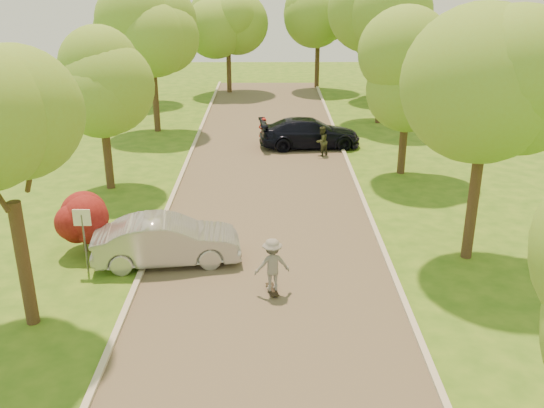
{
  "coord_description": "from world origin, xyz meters",
  "views": [
    {
      "loc": [
        0.07,
        -13.52,
        9.25
      ],
      "look_at": [
        0.19,
        6.65,
        1.3
      ],
      "focal_mm": 40.0,
      "sensor_mm": 36.0,
      "label": 1
    }
  ],
  "objects_px": {
    "longboard": "(272,290)",
    "skateboarder": "(272,265)",
    "person_olive": "(322,141)",
    "silver_sedan": "(167,241)",
    "person_striped": "(264,132)",
    "street_sign": "(83,227)",
    "dark_sedan": "(310,133)"
  },
  "relations": [
    {
      "from": "skateboarder",
      "to": "person_olive",
      "type": "distance_m",
      "value": 14.45
    },
    {
      "from": "street_sign",
      "to": "person_striped",
      "type": "height_order",
      "value": "street_sign"
    },
    {
      "from": "street_sign",
      "to": "person_olive",
      "type": "distance_m",
      "value": 15.46
    },
    {
      "from": "silver_sedan",
      "to": "person_striped",
      "type": "xyz_separation_m",
      "value": [
        3.1,
        14.21,
        -0.02
      ]
    },
    {
      "from": "street_sign",
      "to": "silver_sedan",
      "type": "relative_size",
      "value": 0.45
    },
    {
      "from": "dark_sedan",
      "to": "longboard",
      "type": "relative_size",
      "value": 6.17
    },
    {
      "from": "longboard",
      "to": "person_striped",
      "type": "relative_size",
      "value": 0.57
    },
    {
      "from": "skateboarder",
      "to": "person_striped",
      "type": "bearing_deg",
      "value": -101.43
    },
    {
      "from": "person_striped",
      "to": "person_olive",
      "type": "bearing_deg",
      "value": 144.8
    },
    {
      "from": "skateboarder",
      "to": "dark_sedan",
      "type": "bearing_deg",
      "value": -110.37
    },
    {
      "from": "skateboarder",
      "to": "person_olive",
      "type": "xyz_separation_m",
      "value": [
        2.65,
        14.2,
        -0.16
      ]
    },
    {
      "from": "street_sign",
      "to": "silver_sedan",
      "type": "bearing_deg",
      "value": 14.71
    },
    {
      "from": "street_sign",
      "to": "longboard",
      "type": "xyz_separation_m",
      "value": [
        5.97,
        -1.38,
        -1.47
      ]
    },
    {
      "from": "longboard",
      "to": "person_striped",
      "type": "xyz_separation_m",
      "value": [
        -0.37,
        16.25,
        0.68
      ]
    },
    {
      "from": "skateboarder",
      "to": "person_olive",
      "type": "height_order",
      "value": "skateboarder"
    },
    {
      "from": "silver_sedan",
      "to": "person_olive",
      "type": "xyz_separation_m",
      "value": [
        6.12,
        12.16,
        -0.01
      ]
    },
    {
      "from": "dark_sedan",
      "to": "person_olive",
      "type": "xyz_separation_m",
      "value": [
        0.52,
        -1.67,
        -0.01
      ]
    },
    {
      "from": "longboard",
      "to": "person_striped",
      "type": "bearing_deg",
      "value": -101.43
    },
    {
      "from": "silver_sedan",
      "to": "longboard",
      "type": "distance_m",
      "value": 4.09
    },
    {
      "from": "longboard",
      "to": "skateboarder",
      "type": "height_order",
      "value": "skateboarder"
    },
    {
      "from": "dark_sedan",
      "to": "person_olive",
      "type": "height_order",
      "value": "dark_sedan"
    },
    {
      "from": "street_sign",
      "to": "dark_sedan",
      "type": "xyz_separation_m",
      "value": [
        8.1,
        14.49,
        -0.77
      ]
    },
    {
      "from": "dark_sedan",
      "to": "person_striped",
      "type": "xyz_separation_m",
      "value": [
        -2.5,
        0.38,
        -0.02
      ]
    },
    {
      "from": "person_striped",
      "to": "person_olive",
      "type": "distance_m",
      "value": 3.65
    },
    {
      "from": "dark_sedan",
      "to": "longboard",
      "type": "distance_m",
      "value": 16.03
    },
    {
      "from": "street_sign",
      "to": "person_striped",
      "type": "bearing_deg",
      "value": 69.35
    },
    {
      "from": "street_sign",
      "to": "dark_sedan",
      "type": "height_order",
      "value": "street_sign"
    },
    {
      "from": "skateboarder",
      "to": "longboard",
      "type": "bearing_deg",
      "value": 167.28
    },
    {
      "from": "person_striped",
      "to": "person_olive",
      "type": "height_order",
      "value": "person_olive"
    },
    {
      "from": "longboard",
      "to": "person_olive",
      "type": "relative_size",
      "value": 0.57
    },
    {
      "from": "silver_sedan",
      "to": "longboard",
      "type": "relative_size",
      "value": 5.42
    },
    {
      "from": "dark_sedan",
      "to": "longboard",
      "type": "height_order",
      "value": "dark_sedan"
    }
  ]
}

